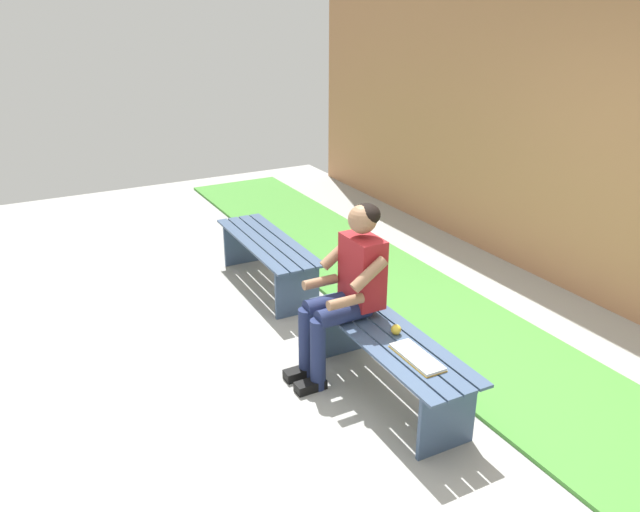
{
  "coord_description": "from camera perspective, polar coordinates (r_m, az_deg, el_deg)",
  "views": [
    {
      "loc": [
        -3.01,
        2.15,
        2.56
      ],
      "look_at": [
        0.71,
        0.15,
        0.82
      ],
      "focal_mm": 35.39,
      "sensor_mm": 36.0,
      "label": 1
    }
  ],
  "objects": [
    {
      "name": "brick_wall",
      "position": [
        5.96,
        25.06,
        10.44
      ],
      "size": [
        9.5,
        0.24,
        3.07
      ],
      "primitive_type": "cube",
      "color": "#B27A51",
      "rests_on": "ground"
    },
    {
      "name": "bench_far",
      "position": [
        5.9,
        -4.77,
        0.34
      ],
      "size": [
        1.54,
        0.48,
        0.47
      ],
      "rotation": [
        0.0,
        0.0,
        -0.02
      ],
      "color": "#384C6B",
      "rests_on": "ground"
    },
    {
      "name": "book_open",
      "position": [
        4.02,
        8.76,
        -9.05
      ],
      "size": [
        0.41,
        0.17,
        0.02
      ],
      "rotation": [
        0.0,
        0.0,
        -0.02
      ],
      "color": "white",
      "rests_on": "bench_near"
    },
    {
      "name": "grass_strip",
      "position": [
        5.71,
        8.74,
        -4.35
      ],
      "size": [
        9.0,
        1.24,
        0.03
      ],
      "primitive_type": "cube",
      "color": "#478C38",
      "rests_on": "ground"
    },
    {
      "name": "apple",
      "position": [
        4.26,
        6.89,
        -6.62
      ],
      "size": [
        0.07,
        0.07,
        0.07
      ],
      "primitive_type": "sphere",
      "color": "gold",
      "rests_on": "bench_near"
    },
    {
      "name": "person_seated",
      "position": [
        4.39,
        2.46,
        -2.62
      ],
      "size": [
        0.5,
        0.69,
        1.27
      ],
      "color": "maroon",
      "rests_on": "ground"
    },
    {
      "name": "ground_plane",
      "position": [
        4.92,
        -10.61,
        -9.68
      ],
      "size": [
        10.0,
        7.0,
        0.04
      ],
      "primitive_type": "cube",
      "color": "#9E9E99"
    },
    {
      "name": "bench_near",
      "position": [
        4.31,
        6.3,
        -8.61
      ],
      "size": [
        1.52,
        0.48,
        0.47
      ],
      "rotation": [
        0.0,
        0.0,
        -0.02
      ],
      "color": "#384C6B",
      "rests_on": "ground"
    }
  ]
}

